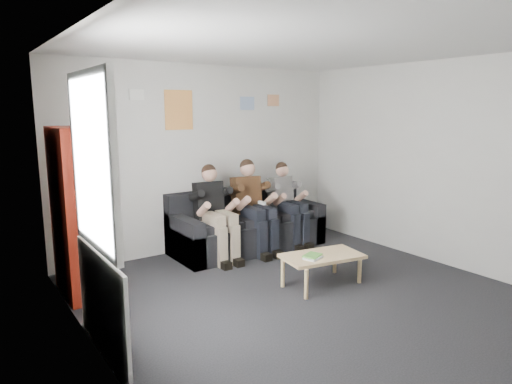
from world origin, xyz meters
TOP-DOWN VIEW (x-y plane):
  - room_shell at (0.00, 0.00)m, footprint 5.00×5.00m
  - sofa at (0.45, 2.07)m, footprint 2.27×0.93m
  - bookshelf at (-2.08, 1.70)m, footprint 0.28×0.84m
  - coffee_table at (0.38, 0.33)m, footprint 0.93×0.51m
  - game_cases at (0.20, 0.30)m, footprint 0.24×0.19m
  - person_left at (-0.18, 1.87)m, footprint 0.39×0.83m
  - person_middle at (0.45, 1.86)m, footprint 0.40×0.87m
  - person_right at (1.09, 1.87)m, footprint 0.36×0.78m
  - radiator at (-2.15, 0.20)m, footprint 0.10×0.64m
  - window at (-2.22, 0.20)m, footprint 0.05×1.30m
  - poster_large at (-0.40, 2.49)m, footprint 0.42×0.01m
  - poster_blue at (0.75, 2.49)m, footprint 0.25×0.01m
  - poster_pink at (1.25, 2.49)m, footprint 0.22×0.01m
  - poster_sign at (-1.00, 2.49)m, footprint 0.20×0.01m

SIDE VIEW (x-z plane):
  - sofa at x=0.45m, z-range -0.12..0.76m
  - coffee_table at x=0.38m, z-range 0.14..0.52m
  - radiator at x=-2.15m, z-range 0.05..0.65m
  - game_cases at x=0.20m, z-range 0.37..0.41m
  - person_right at x=1.09m, z-range 0.01..1.27m
  - person_left at x=-0.18m, z-range 0.00..1.32m
  - person_middle at x=0.45m, z-range 0.00..1.35m
  - bookshelf at x=-2.08m, z-range 0.00..1.88m
  - window at x=-2.22m, z-range -0.15..2.21m
  - room_shell at x=0.00m, z-range -1.15..3.85m
  - poster_large at x=-0.40m, z-range 1.77..2.32m
  - poster_blue at x=0.75m, z-range 2.05..2.25m
  - poster_pink at x=1.25m, z-range 2.11..2.29m
  - poster_sign at x=-1.00m, z-range 2.18..2.32m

